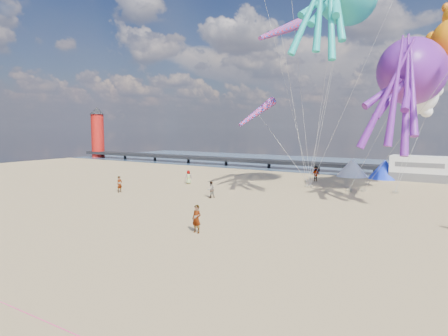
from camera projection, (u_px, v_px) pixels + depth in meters
ground at (152, 276)px, 17.47m from camera, size 120.00×120.00×0.00m
water at (390, 167)px, 63.55m from camera, size 120.00×120.00×0.00m
pier at (207, 158)px, 69.24m from camera, size 60.00×3.00×0.50m
lighthouse at (98, 136)px, 83.88m from camera, size 2.60×2.60×9.00m
motorhome_0 at (420, 169)px, 47.61m from camera, size 6.60×2.50×3.00m
tent_white at (352, 167)px, 51.93m from camera, size 4.00×4.00×2.40m
tent_blue at (385, 169)px, 49.78m from camera, size 4.00×4.00×2.40m
rope_line at (49, 323)px, 13.28m from camera, size 34.00×0.03×0.03m
standing_person at (197, 219)px, 24.48m from camera, size 0.65×0.44×1.74m
beachgoer_0 at (189, 177)px, 45.30m from camera, size 0.67×0.67×1.56m
beachgoer_1 at (211, 190)px, 36.45m from camera, size 0.80×0.89×1.52m
beachgoer_2 at (315, 172)px, 49.64m from camera, size 0.95×0.84×1.64m
beachgoer_3 at (316, 175)px, 47.39m from camera, size 1.09×0.76×1.55m
beachgoer_5 at (120, 184)px, 39.55m from camera, size 0.64×1.54×1.61m
sandbag_a at (307, 187)px, 42.63m from camera, size 0.50×0.35×0.22m
sandbag_b at (349, 190)px, 40.09m from camera, size 0.50×0.35×0.22m
sandbag_c at (395, 192)px, 38.89m from camera, size 0.50×0.35×0.22m
sandbag_d at (364, 191)px, 39.99m from camera, size 0.50×0.35×0.22m
sandbag_e at (310, 186)px, 43.08m from camera, size 0.50×0.35×0.22m
kite_octopus_purple at (412, 72)px, 36.07m from camera, size 7.54×11.93×12.64m
kite_panda at (418, 95)px, 37.26m from camera, size 5.10×4.92×6.02m
windsock_left at (281, 31)px, 36.47m from camera, size 1.74×7.54×7.47m
windsock_right at (257, 113)px, 40.23m from camera, size 2.31×5.45×5.40m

